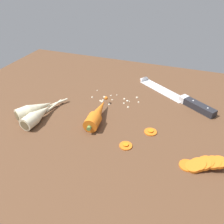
{
  "coord_description": "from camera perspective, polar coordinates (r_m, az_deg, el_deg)",
  "views": [
    {
      "loc": [
        20.5,
        -57.89,
        41.14
      ],
      "look_at": [
        0.0,
        -2.0,
        1.5
      ],
      "focal_mm": 36.86,
      "sensor_mm": 36.0,
      "label": 1
    }
  ],
  "objects": [
    {
      "name": "mince_crumbs",
      "position": [
        0.8,
        0.67,
        3.14
      ],
      "size": [
        17.34,
        8.49,
        0.84
      ],
      "color": "beige",
      "rests_on": "ground_plane"
    },
    {
      "name": "carrot_slice_stray_mid",
      "position": [
        0.61,
        3.43,
        -8.22
      ],
      "size": [
        3.41,
        3.41,
        0.7
      ],
      "color": "orange",
      "rests_on": "ground_plane"
    },
    {
      "name": "parsnip_mid_left",
      "position": [
        0.73,
        -17.97,
        -0.82
      ],
      "size": [
        4.98,
        17.35,
        4.0
      ],
      "color": "beige",
      "rests_on": "ground_plane"
    },
    {
      "name": "ground_plane",
      "position": [
        0.75,
        0.53,
        -1.43
      ],
      "size": [
        120.0,
        90.0,
        4.0
      ],
      "primitive_type": "cube",
      "color": "brown"
    },
    {
      "name": "parsnip_front",
      "position": [
        0.76,
        -18.66,
        0.66
      ],
      "size": [
        10.45,
        16.47,
        4.0
      ],
      "color": "beige",
      "rests_on": "ground_plane"
    },
    {
      "name": "carrot_slice_stack",
      "position": [
        0.59,
        21.5,
        -11.89
      ],
      "size": [
        10.44,
        5.78,
        3.18
      ],
      "color": "orange",
      "rests_on": "ground_plane"
    },
    {
      "name": "whole_carrot",
      "position": [
        0.7,
        -3.74,
        -0.54
      ],
      "size": [
        5.4,
        18.19,
        4.2
      ],
      "color": "orange",
      "rests_on": "ground_plane"
    },
    {
      "name": "carrot_slice_stray_near",
      "position": [
        0.66,
        9.55,
        -4.76
      ],
      "size": [
        3.56,
        3.56,
        0.7
      ],
      "color": "orange",
      "rests_on": "ground_plane"
    },
    {
      "name": "chefs_knife",
      "position": [
        0.86,
        14.4,
        4.48
      ],
      "size": [
        30.53,
        22.4,
        4.18
      ],
      "color": "silver",
      "rests_on": "ground_plane"
    }
  ]
}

